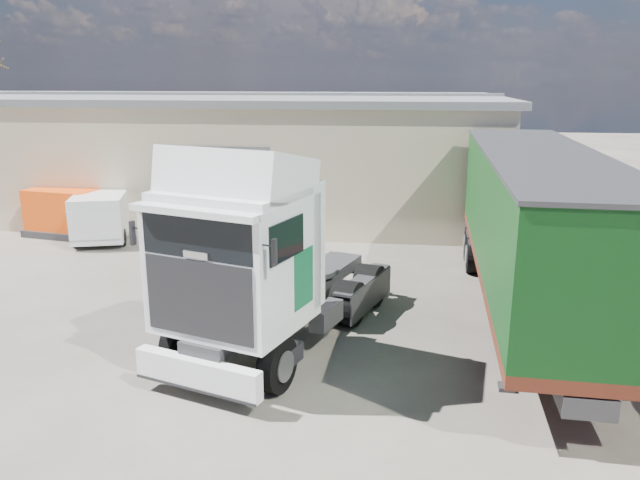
# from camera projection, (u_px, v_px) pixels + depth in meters

# --- Properties ---
(ground) EXTENTS (120.00, 120.00, 0.00)m
(ground) POSITION_uv_depth(u_px,v_px,m) (186.00, 349.00, 14.59)
(ground) COLOR #282521
(ground) RESTS_ON ground
(warehouse) EXTENTS (30.60, 12.60, 5.42)m
(warehouse) POSITION_uv_depth(u_px,v_px,m) (173.00, 151.00, 29.98)
(warehouse) COLOR #BCAB90
(warehouse) RESTS_ON ground
(brick_boundary_wall) EXTENTS (0.35, 26.00, 2.50)m
(brick_boundary_wall) POSITION_uv_depth(u_px,v_px,m) (622.00, 246.00, 18.63)
(brick_boundary_wall) COLOR brown
(brick_boundary_wall) RESTS_ON ground
(tractor_unit) EXTENTS (4.88, 7.64, 4.89)m
(tractor_unit) POSITION_uv_depth(u_px,v_px,m) (259.00, 269.00, 13.76)
(tractor_unit) COLOR black
(tractor_unit) RESTS_ON ground
(box_trailer) EXTENTS (3.39, 13.27, 4.38)m
(box_trailer) POSITION_uv_depth(u_px,v_px,m) (535.00, 218.00, 15.94)
(box_trailer) COLOR #2D2D30
(box_trailer) RESTS_ON ground
(panel_van) EXTENTS (3.09, 4.87, 1.85)m
(panel_van) POSITION_uv_depth(u_px,v_px,m) (104.00, 214.00, 24.37)
(panel_van) COLOR black
(panel_van) RESTS_ON ground
(orange_skip) EXTENTS (3.29, 2.39, 1.87)m
(orange_skip) POSITION_uv_depth(u_px,v_px,m) (67.00, 215.00, 24.79)
(orange_skip) COLOR #2D2D30
(orange_skip) RESTS_ON ground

